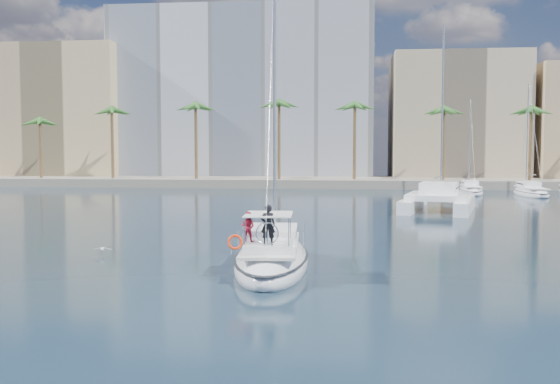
# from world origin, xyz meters

# --- Properties ---
(ground) EXTENTS (160.00, 160.00, 0.00)m
(ground) POSITION_xyz_m (0.00, 0.00, 0.00)
(ground) COLOR black
(ground) RESTS_ON ground
(quay) EXTENTS (120.00, 14.00, 1.20)m
(quay) POSITION_xyz_m (0.00, 61.00, 0.60)
(quay) COLOR gray
(quay) RESTS_ON ground
(building_modern) EXTENTS (42.00, 16.00, 28.00)m
(building_modern) POSITION_xyz_m (-12.00, 73.00, 14.00)
(building_modern) COLOR silver
(building_modern) RESTS_ON ground
(building_tan_left) EXTENTS (22.00, 14.00, 22.00)m
(building_tan_left) POSITION_xyz_m (-42.00, 69.00, 11.00)
(building_tan_left) COLOR tan
(building_tan_left) RESTS_ON ground
(building_beige) EXTENTS (20.00, 14.00, 20.00)m
(building_beige) POSITION_xyz_m (22.00, 70.00, 10.00)
(building_beige) COLOR tan
(building_beige) RESTS_ON ground
(palm_left) EXTENTS (3.60, 3.60, 12.30)m
(palm_left) POSITION_xyz_m (-34.00, 57.00, 10.28)
(palm_left) COLOR brown
(palm_left) RESTS_ON ground
(palm_centre) EXTENTS (3.60, 3.60, 12.30)m
(palm_centre) POSITION_xyz_m (0.00, 57.00, 10.28)
(palm_centre) COLOR brown
(palm_centre) RESTS_ON ground
(main_sloop) EXTENTS (3.91, 10.66, 15.58)m
(main_sloop) POSITION_xyz_m (1.36, -2.46, 0.50)
(main_sloop) COLOR white
(main_sloop) RESTS_ON ground
(catamaran) EXTENTS (8.32, 12.49, 16.76)m
(catamaran) POSITION_xyz_m (13.05, 25.80, 1.13)
(catamaran) COLOR white
(catamaran) RESTS_ON ground
(seagull) EXTENTS (1.00, 0.43, 0.18)m
(seagull) POSITION_xyz_m (-7.81, 0.24, 0.31)
(seagull) COLOR silver
(seagull) RESTS_ON ground
(moored_yacht_a) EXTENTS (3.37, 9.52, 11.90)m
(moored_yacht_a) POSITION_xyz_m (20.00, 47.00, 0.00)
(moored_yacht_a) COLOR white
(moored_yacht_a) RESTS_ON ground
(moored_yacht_b) EXTENTS (3.32, 10.83, 13.72)m
(moored_yacht_b) POSITION_xyz_m (26.50, 45.00, 0.00)
(moored_yacht_b) COLOR white
(moored_yacht_b) RESTS_ON ground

